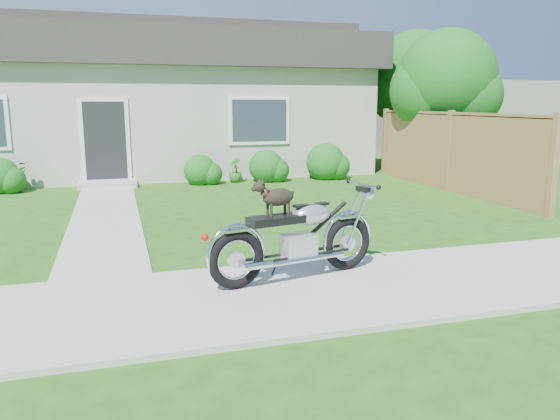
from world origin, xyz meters
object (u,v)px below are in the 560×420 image
object	(u,v)px
house	(156,100)
potted_plant_right	(235,170)
motorcycle_with_dog	(298,235)
potted_plant_left	(14,177)
tree_near	(452,84)
fence	(449,151)
tree_far	(420,81)

from	to	relation	value
house	potted_plant_right	xyz separation A→B (m)	(1.72, -3.44, -1.84)
potted_plant_right	motorcycle_with_dog	world-z (taller)	motorcycle_with_dog
potted_plant_left	motorcycle_with_dog	xyz separation A→B (m)	(4.33, -8.15, 0.21)
tree_near	potted_plant_left	world-z (taller)	tree_near
potted_plant_right	motorcycle_with_dog	bearing A→B (deg)	-96.93
tree_near	potted_plant_right	distance (m)	6.21
tree_near	potted_plant_right	world-z (taller)	tree_near
tree_near	motorcycle_with_dog	distance (m)	9.92
fence	tree_far	world-z (taller)	tree_far
motorcycle_with_dog	fence	bearing A→B (deg)	31.70
house	tree_near	bearing A→B (deg)	-31.44
house	potted_plant_left	distance (m)	5.29
potted_plant_left	motorcycle_with_dog	size ratio (longest dim) A/B	0.32
fence	potted_plant_left	size ratio (longest dim) A/B	9.40
tree_far	potted_plant_left	world-z (taller)	tree_far
house	fence	size ratio (longest dim) A/B	1.90
potted_plant_left	potted_plant_right	xyz separation A→B (m)	(5.32, 0.00, -0.03)
house	motorcycle_with_dog	distance (m)	11.72
house	fence	distance (m)	8.96
tree_far	potted_plant_right	xyz separation A→B (m)	(-6.22, -1.41, -2.42)
potted_plant_right	motorcycle_with_dog	xyz separation A→B (m)	(-0.99, -8.15, 0.24)
fence	tree_near	xyz separation A→B (m)	(1.11, 1.71, 1.63)
tree_near	motorcycle_with_dog	world-z (taller)	tree_near
house	potted_plant_right	bearing A→B (deg)	-63.41
tree_far	motorcycle_with_dog	bearing A→B (deg)	-127.04
potted_plant_right	house	bearing A→B (deg)	116.59
tree_far	potted_plant_left	size ratio (longest dim) A/B	6.07
house	motorcycle_with_dog	bearing A→B (deg)	-86.38
tree_far	potted_plant_right	bearing A→B (deg)	-167.24
tree_far	potted_plant_right	distance (m)	6.82
house	tree_far	size ratio (longest dim) A/B	2.95
fence	tree_far	size ratio (longest dim) A/B	1.55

